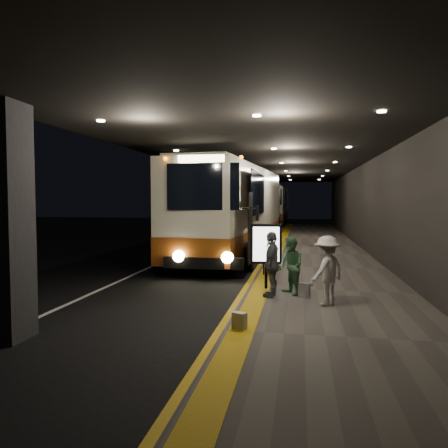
% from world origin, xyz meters
% --- Properties ---
extents(ground, '(90.00, 90.00, 0.00)m').
position_xyz_m(ground, '(0.00, 0.00, 0.00)').
color(ground, black).
extents(lane_line_white, '(0.12, 50.00, 0.01)m').
position_xyz_m(lane_line_white, '(-1.80, 5.00, 0.01)').
color(lane_line_white, silver).
rests_on(lane_line_white, ground).
extents(kerb_stripe_yellow, '(0.18, 50.00, 0.01)m').
position_xyz_m(kerb_stripe_yellow, '(2.35, 5.00, 0.01)').
color(kerb_stripe_yellow, gold).
rests_on(kerb_stripe_yellow, ground).
extents(sidewalk, '(4.50, 50.00, 0.15)m').
position_xyz_m(sidewalk, '(4.75, 5.00, 0.07)').
color(sidewalk, '#514C44').
rests_on(sidewalk, ground).
extents(tactile_strip, '(0.50, 50.00, 0.01)m').
position_xyz_m(tactile_strip, '(2.85, 5.00, 0.16)').
color(tactile_strip, gold).
rests_on(tactile_strip, sidewalk).
extents(terminal_wall, '(0.10, 50.00, 6.00)m').
position_xyz_m(terminal_wall, '(7.00, 5.00, 3.00)').
color(terminal_wall, black).
rests_on(terminal_wall, ground).
extents(support_columns, '(0.80, 24.80, 4.40)m').
position_xyz_m(support_columns, '(-1.50, 4.00, 2.20)').
color(support_columns, black).
rests_on(support_columns, ground).
extents(canopy, '(9.00, 50.00, 0.40)m').
position_xyz_m(canopy, '(2.50, 5.00, 4.60)').
color(canopy, black).
rests_on(canopy, support_columns).
extents(coach_main, '(3.56, 13.08, 4.04)m').
position_xyz_m(coach_main, '(0.86, 4.66, 1.94)').
color(coach_main, beige).
rests_on(coach_main, ground).
extents(coach_second, '(2.81, 13.01, 4.09)m').
position_xyz_m(coach_second, '(0.78, 18.03, 1.96)').
color(coach_second, beige).
rests_on(coach_second, ground).
extents(coach_third, '(2.66, 12.20, 3.83)m').
position_xyz_m(coach_third, '(1.14, 30.50, 1.84)').
color(coach_third, beige).
rests_on(coach_third, ground).
extents(passenger_boarding, '(0.55, 0.67, 1.58)m').
position_xyz_m(passenger_boarding, '(2.80, 0.28, 0.94)').
color(passenger_boarding, '#A44C63').
rests_on(passenger_boarding, sidewalk).
extents(passenger_waiting_green, '(0.77, 0.87, 1.52)m').
position_xyz_m(passenger_waiting_green, '(3.69, -3.90, 0.91)').
color(passenger_waiting_green, '#3C6D42').
rests_on(passenger_waiting_green, sidewalk).
extents(passenger_waiting_white, '(1.06, 1.12, 1.63)m').
position_xyz_m(passenger_waiting_white, '(4.55, -4.87, 0.97)').
color(passenger_waiting_white, beige).
rests_on(passenger_waiting_white, sidewalk).
extents(passenger_waiting_grey, '(0.62, 1.03, 1.66)m').
position_xyz_m(passenger_waiting_grey, '(3.22, -4.23, 0.98)').
color(passenger_waiting_grey, '#4B4C50').
rests_on(passenger_waiting_grey, sidewalk).
extents(bag_polka, '(0.31, 0.21, 0.35)m').
position_xyz_m(bag_polka, '(4.03, -4.06, 0.32)').
color(bag_polka, black).
rests_on(bag_polka, sidewalk).
extents(bag_plain, '(0.30, 0.25, 0.33)m').
position_xyz_m(bag_plain, '(2.80, -7.14, 0.31)').
color(bag_plain, white).
rests_on(bag_plain, sidewalk).
extents(info_sign, '(0.85, 0.13, 1.80)m').
position_xyz_m(info_sign, '(3.00, -3.25, 1.36)').
color(info_sign, black).
rests_on(info_sign, sidewalk).
extents(stanchion_post, '(0.05, 0.05, 1.05)m').
position_xyz_m(stanchion_post, '(2.75, -1.01, 0.68)').
color(stanchion_post, black).
rests_on(stanchion_post, sidewalk).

